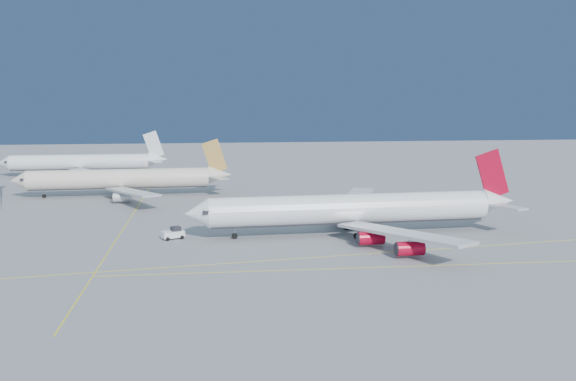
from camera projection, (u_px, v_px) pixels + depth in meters
The scene contains 6 objects.
ground at pixel (320, 249), 122.97m from camera, with size 500.00×500.00×0.00m, color slate.
taxiway_lines at pixel (242, 243), 127.53m from camera, with size 118.86×140.00×0.02m.
airliner_virgin at pixel (357, 209), 134.68m from camera, with size 71.49×64.14×17.63m.
airliner_etihad at pixel (124, 179), 183.18m from camera, with size 61.89×57.19×16.16m.
airliner_third at pixel (84, 162), 226.41m from camera, with size 58.61×54.18×15.76m.
pushback_tug at pixel (173, 233), 130.95m from camera, with size 4.92×4.04×2.48m.
Camera 1 is at (-19.75, -118.24, 30.22)m, focal length 40.00 mm.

